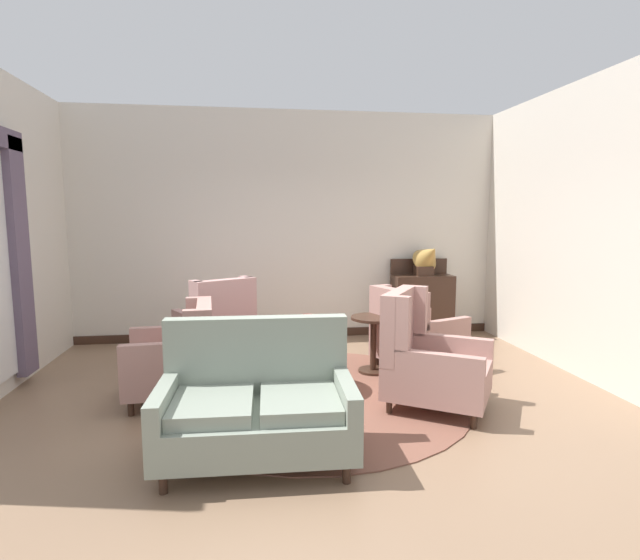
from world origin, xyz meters
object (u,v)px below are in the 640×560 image
(armchair_foreground_right, at_px, (217,328))
(coffee_table, at_px, (304,356))
(porcelain_vase, at_px, (308,334))
(armchair_near_sideboard, at_px, (177,358))
(side_table, at_px, (373,339))
(sideboard, at_px, (422,302))
(gramophone, at_px, (429,257))
(armchair_far_left, at_px, (414,335))
(armchair_near_window, at_px, (428,361))
(settee, at_px, (257,406))

(armchair_foreground_right, bearing_deg, coffee_table, 102.06)
(porcelain_vase, bearing_deg, armchair_near_sideboard, 180.00)
(side_table, bearing_deg, armchair_foreground_right, 162.52)
(sideboard, distance_m, gramophone, 0.69)
(armchair_far_left, bearing_deg, armchair_near_sideboard, 80.37)
(gramophone, bearing_deg, sideboard, 118.88)
(armchair_far_left, bearing_deg, gramophone, -48.27)
(coffee_table, xyz_separation_m, side_table, (0.86, 0.49, 0.02))
(armchair_foreground_right, height_order, gramophone, gramophone)
(armchair_near_sideboard, xyz_separation_m, armchair_near_window, (2.38, -0.54, 0.03))
(coffee_table, height_order, porcelain_vase, porcelain_vase)
(coffee_table, height_order, armchair_near_sideboard, armchair_near_sideboard)
(armchair_foreground_right, xyz_separation_m, gramophone, (3.00, 0.91, 0.76))
(porcelain_vase, xyz_separation_m, armchair_near_sideboard, (-1.30, 0.00, -0.20))
(coffee_table, relative_size, armchair_foreground_right, 0.73)
(armchair_near_window, xyz_separation_m, gramophone, (0.94, 2.57, 0.77))
(armchair_near_window, bearing_deg, settee, 148.28)
(coffee_table, distance_m, side_table, 0.99)
(settee, distance_m, armchair_foreground_right, 2.48)
(armchair_near_window, relative_size, sideboard, 1.02)
(settee, distance_m, sideboard, 4.26)
(gramophone, bearing_deg, armchair_foreground_right, -163.16)
(coffee_table, height_order, armchair_near_window, armchair_near_window)
(armchair_foreground_right, bearing_deg, porcelain_vase, 101.33)
(armchair_far_left, xyz_separation_m, sideboard, (0.64, 1.52, 0.11))
(porcelain_vase, bearing_deg, coffee_table, 115.00)
(armchair_far_left, height_order, armchair_near_window, armchair_near_window)
(armchair_near_sideboard, xyz_separation_m, sideboard, (3.27, 2.12, 0.11))
(armchair_foreground_right, relative_size, armchair_far_left, 0.96)
(sideboard, bearing_deg, gramophone, -61.12)
(coffee_table, bearing_deg, armchair_near_sideboard, -177.35)
(armchair_near_window, xyz_separation_m, side_table, (-0.26, 1.09, -0.05))
(sideboard, bearing_deg, armchair_foreground_right, -161.24)
(porcelain_vase, relative_size, armchair_foreground_right, 0.32)
(armchair_near_window, bearing_deg, armchair_far_left, 20.41)
(porcelain_vase, distance_m, settee, 1.44)
(coffee_table, distance_m, armchair_near_sideboard, 1.27)
(side_table, distance_m, sideboard, 1.95)
(armchair_far_left, distance_m, gramophone, 1.78)
(armchair_near_window, distance_m, sideboard, 2.81)
(side_table, bearing_deg, armchair_near_sideboard, -165.52)
(armchair_near_window, bearing_deg, porcelain_vase, 96.01)
(gramophone, bearing_deg, armchair_far_left, -115.85)
(armchair_far_left, height_order, gramophone, gramophone)
(side_table, distance_m, gramophone, 2.07)
(settee, relative_size, armchair_near_window, 1.22)
(porcelain_vase, bearing_deg, gramophone, 45.06)
(sideboard, bearing_deg, armchair_far_left, -112.82)
(settee, bearing_deg, porcelain_vase, 69.97)
(side_table, xyz_separation_m, gramophone, (1.19, 1.48, 0.81))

